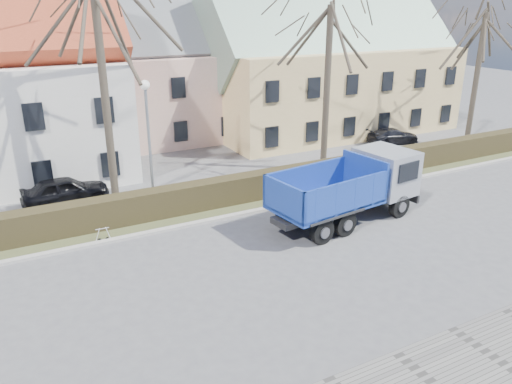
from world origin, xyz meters
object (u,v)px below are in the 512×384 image
dump_truck (342,190)px  streetlight (150,147)px  cart_frame (97,235)px  parked_car_a (65,191)px  parked_car_b (393,136)px

dump_truck → streetlight: bearing=136.1°
cart_frame → parked_car_a: bearing=95.4°
parked_car_b → dump_truck: bearing=137.4°
cart_frame → parked_car_b: (21.08, 6.12, 0.19)m
parked_car_b → cart_frame: bearing=114.8°
parked_car_a → cart_frame: bearing=-176.3°
cart_frame → parked_car_b: bearing=16.2°
parked_car_a → parked_car_b: size_ratio=1.09×
dump_truck → parked_car_b: bearing=31.5°
dump_truck → parked_car_b: dump_truck is taller
streetlight → parked_car_b: streetlight is taller
parked_car_b → streetlight: bearing=110.7°
streetlight → parked_car_b: (18.06, 3.89, -2.51)m
dump_truck → cart_frame: bearing=156.5°
cart_frame → parked_car_a: parked_car_a is taller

